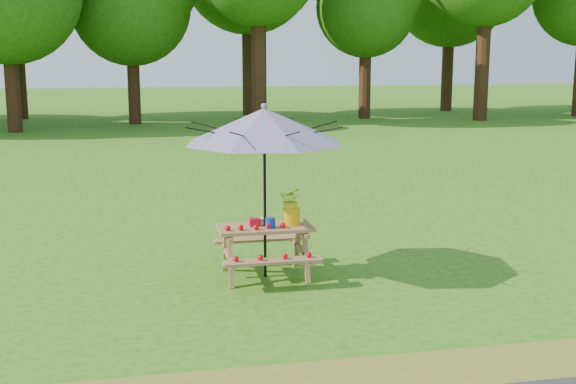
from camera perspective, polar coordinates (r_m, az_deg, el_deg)
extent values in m
plane|color=#236713|center=(10.25, 19.99, -5.84)|extent=(120.00, 120.00, 0.00)
cube|color=#9C6D46|center=(9.21, -1.83, -2.82)|extent=(1.20, 0.62, 0.04)
cube|color=#9C6D46|center=(8.76, -1.20, -5.49)|extent=(1.20, 0.22, 0.04)
cube|color=#9C6D46|center=(9.81, -2.37, -3.74)|extent=(1.20, 0.22, 0.04)
cylinder|color=black|center=(9.11, -1.85, 0.08)|extent=(0.04, 0.04, 2.25)
cone|color=#2196BE|center=(9.00, -1.88, 5.26)|extent=(2.46, 2.46, 0.44)
sphere|color=#2196BE|center=(8.98, -1.89, 6.79)|extent=(0.08, 0.08, 0.08)
cube|color=red|center=(9.21, -2.64, -2.38)|extent=(0.14, 0.12, 0.10)
cylinder|color=#13319E|center=(9.09, -1.41, -2.45)|extent=(0.13, 0.13, 0.13)
cube|color=silver|center=(9.36, -2.32, -2.26)|extent=(0.13, 0.13, 0.07)
cylinder|color=#FCB30D|center=(9.25, 0.27, -1.93)|extent=(0.22, 0.22, 0.22)
imported|color=yellow|center=(9.21, 0.27, -0.62)|extent=(0.38, 0.35, 0.33)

